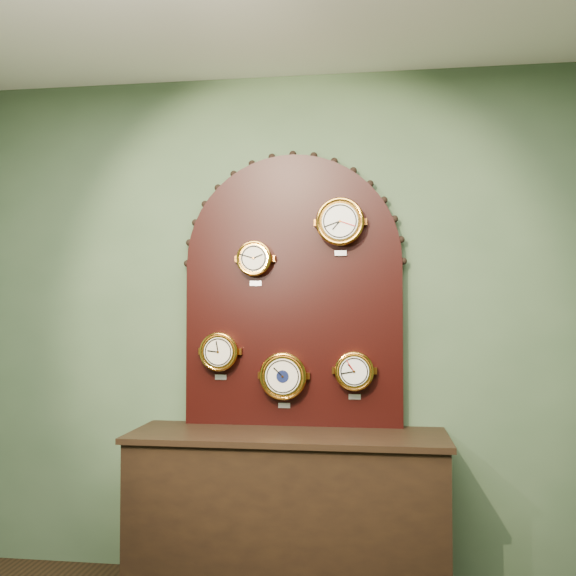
# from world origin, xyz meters

# --- Properties ---
(wall_back) EXTENTS (4.00, 0.00, 4.00)m
(wall_back) POSITION_xyz_m (0.00, 2.50, 1.40)
(wall_back) COLOR #40573C
(wall_back) RESTS_ON ground
(shop_counter) EXTENTS (1.60, 0.50, 0.80)m
(shop_counter) POSITION_xyz_m (0.00, 2.23, 0.40)
(shop_counter) COLOR black
(shop_counter) RESTS_ON ground_plane
(display_board) EXTENTS (1.26, 0.06, 1.53)m
(display_board) POSITION_xyz_m (0.00, 2.45, 1.63)
(display_board) COLOR black
(display_board) RESTS_ON shop_counter
(roman_clock) EXTENTS (0.19, 0.08, 0.25)m
(roman_clock) POSITION_xyz_m (-0.20, 2.38, 1.75)
(roman_clock) COLOR #C9872A
(roman_clock) RESTS_ON display_board
(arabic_clock) EXTENTS (0.26, 0.08, 0.31)m
(arabic_clock) POSITION_xyz_m (0.27, 2.38, 1.94)
(arabic_clock) COLOR #C9872A
(arabic_clock) RESTS_ON display_board
(hygrometer) EXTENTS (0.21, 0.08, 0.27)m
(hygrometer) POSITION_xyz_m (-0.40, 2.38, 1.24)
(hygrometer) COLOR #C9872A
(hygrometer) RESTS_ON display_board
(barometer) EXTENTS (0.26, 0.08, 0.31)m
(barometer) POSITION_xyz_m (-0.04, 2.38, 1.11)
(barometer) COLOR #C9872A
(barometer) RESTS_ON display_board
(tide_clock) EXTENTS (0.21, 0.08, 0.26)m
(tide_clock) POSITION_xyz_m (0.34, 2.38, 1.14)
(tide_clock) COLOR #C9872A
(tide_clock) RESTS_ON display_board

